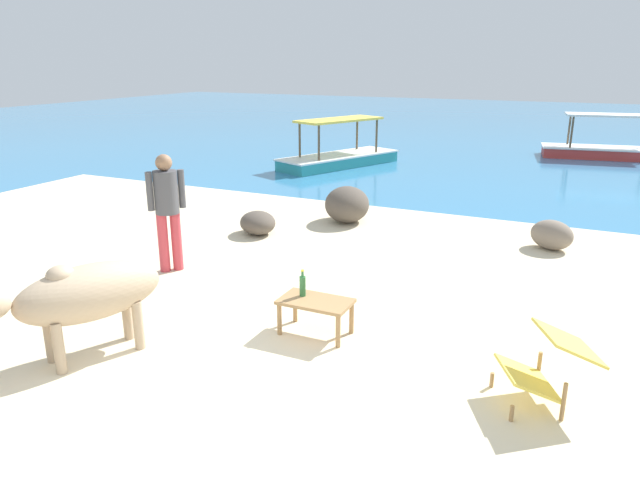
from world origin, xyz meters
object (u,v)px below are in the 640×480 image
(cow, at_px, (85,295))
(person_standing, at_px, (167,204))
(deck_chair_near, at_px, (547,362))
(low_bench_table, at_px, (316,305))
(boat_teal, at_px, (339,156))
(bottle, at_px, (303,285))
(boat_red, at_px, (607,149))

(cow, bearing_deg, person_standing, -134.02)
(cow, height_order, deck_chair_near, cow)
(cow, distance_m, low_bench_table, 2.29)
(boat_teal, bearing_deg, deck_chair_near, 55.16)
(cow, bearing_deg, bottle, 156.76)
(low_bench_table, distance_m, person_standing, 2.89)
(low_bench_table, distance_m, boat_teal, 10.36)
(boat_red, bearing_deg, deck_chair_near, 79.74)
(low_bench_table, height_order, bottle, bottle)
(deck_chair_near, height_order, person_standing, person_standing)
(bottle, relative_size, person_standing, 0.18)
(deck_chair_near, bearing_deg, person_standing, -41.13)
(person_standing, relative_size, boat_teal, 0.42)
(low_bench_table, relative_size, person_standing, 0.47)
(bottle, xyz_separation_m, deck_chair_near, (2.50, -0.40, -0.13))
(cow, relative_size, boat_red, 0.46)
(cow, height_order, boat_red, boat_red)
(low_bench_table, distance_m, bottle, 0.26)
(person_standing, bearing_deg, bottle, 21.49)
(person_standing, relative_size, boat_red, 0.43)
(low_bench_table, xyz_separation_m, boat_red, (2.83, 14.24, -0.08))
(cow, bearing_deg, boat_teal, -143.97)
(bottle, xyz_separation_m, person_standing, (-2.49, 0.88, 0.44))
(deck_chair_near, distance_m, person_standing, 5.19)
(boat_red, bearing_deg, low_bench_table, 70.46)
(deck_chair_near, distance_m, boat_red, 14.60)
(cow, xyz_separation_m, low_bench_table, (1.79, 1.38, -0.33))
(cow, relative_size, low_bench_table, 2.29)
(person_standing, xyz_separation_m, boat_red, (5.50, 13.31, -0.70))
(bottle, distance_m, boat_red, 14.51)
(cow, xyz_separation_m, boat_teal, (-2.08, 10.99, -0.41))
(cow, height_order, boat_teal, boat_teal)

